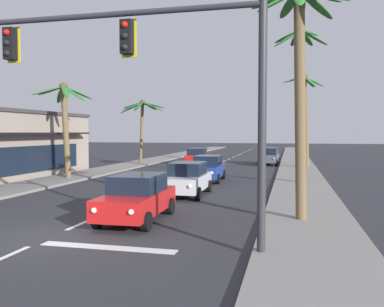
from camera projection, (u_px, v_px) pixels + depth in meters
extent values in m
plane|color=#2D2D33|center=(50.00, 237.00, 12.50)|extent=(220.00, 220.00, 0.00)
cube|color=gray|center=(299.00, 175.00, 30.10)|extent=(3.20, 110.00, 0.14)
cube|color=gray|center=(104.00, 170.00, 33.74)|extent=(3.20, 110.00, 0.14)
cube|color=silver|center=(4.00, 257.00, 10.52)|extent=(0.16, 2.00, 0.01)
cube|color=silver|center=(81.00, 224.00, 14.39)|extent=(0.16, 2.00, 0.01)
cube|color=silver|center=(126.00, 204.00, 18.26)|extent=(0.16, 2.00, 0.01)
cube|color=silver|center=(154.00, 192.00, 22.13)|extent=(0.16, 2.00, 0.01)
cube|color=silver|center=(175.00, 183.00, 26.01)|extent=(0.16, 2.00, 0.01)
cube|color=silver|center=(190.00, 176.00, 29.88)|extent=(0.16, 2.00, 0.01)
cube|color=silver|center=(201.00, 171.00, 33.75)|extent=(0.16, 2.00, 0.01)
cube|color=silver|center=(210.00, 167.00, 37.63)|extent=(0.16, 2.00, 0.01)
cube|color=silver|center=(218.00, 164.00, 41.50)|extent=(0.16, 2.00, 0.01)
cube|color=silver|center=(224.00, 161.00, 45.37)|extent=(0.16, 2.00, 0.01)
cube|color=silver|center=(229.00, 159.00, 49.25)|extent=(0.16, 2.00, 0.01)
cube|color=silver|center=(234.00, 157.00, 53.12)|extent=(0.16, 2.00, 0.01)
cube|color=silver|center=(237.00, 155.00, 56.99)|extent=(0.16, 2.00, 0.01)
cube|color=silver|center=(241.00, 154.00, 60.87)|extent=(0.16, 2.00, 0.01)
cube|color=silver|center=(244.00, 153.00, 64.74)|extent=(0.16, 2.00, 0.01)
cube|color=silver|center=(246.00, 151.00, 68.61)|extent=(0.16, 2.00, 0.01)
cube|color=silver|center=(249.00, 150.00, 72.49)|extent=(0.16, 2.00, 0.01)
cube|color=silver|center=(251.00, 149.00, 76.36)|extent=(0.16, 2.00, 0.01)
cube|color=silver|center=(253.00, 149.00, 80.23)|extent=(0.16, 2.00, 0.01)
cube|color=silver|center=(108.00, 247.00, 11.41)|extent=(4.00, 0.44, 0.01)
cylinder|color=#2D2D33|center=(262.00, 122.00, 10.40)|extent=(0.22, 0.22, 6.94)
cylinder|color=#2D2D33|center=(66.00, 18.00, 11.52)|extent=(10.98, 0.16, 0.16)
cube|color=black|center=(127.00, 37.00, 11.11)|extent=(0.32, 0.26, 0.92)
sphere|color=red|center=(125.00, 25.00, 10.96)|extent=(0.17, 0.17, 0.17)
sphere|color=black|center=(125.00, 36.00, 10.98)|extent=(0.17, 0.17, 0.17)
sphere|color=black|center=(125.00, 47.00, 10.99)|extent=(0.17, 0.17, 0.17)
cube|color=yellow|center=(129.00, 38.00, 11.27)|extent=(0.42, 0.03, 1.04)
cube|color=black|center=(10.00, 44.00, 11.96)|extent=(0.32, 0.26, 0.92)
sphere|color=red|center=(7.00, 32.00, 11.81)|extent=(0.17, 0.17, 0.17)
sphere|color=black|center=(7.00, 43.00, 11.83)|extent=(0.17, 0.17, 0.17)
sphere|color=black|center=(7.00, 53.00, 11.84)|extent=(0.17, 0.17, 0.17)
cube|color=yellow|center=(14.00, 45.00, 12.13)|extent=(0.42, 0.03, 1.04)
cube|color=red|center=(137.00, 202.00, 14.82)|extent=(1.82, 4.32, 0.72)
cube|color=black|center=(138.00, 183.00, 14.93)|extent=(1.63, 2.22, 0.64)
cylinder|color=black|center=(147.00, 221.00, 13.27)|extent=(0.23, 0.64, 0.64)
cylinder|color=black|center=(97.00, 219.00, 13.65)|extent=(0.23, 0.64, 0.64)
cylinder|color=black|center=(170.00, 206.00, 16.03)|extent=(0.23, 0.64, 0.64)
cylinder|color=black|center=(129.00, 204.00, 16.41)|extent=(0.23, 0.64, 0.64)
sphere|color=#F9EFC6|center=(131.00, 212.00, 12.57)|extent=(0.18, 0.18, 0.18)
sphere|color=#F9EFC6|center=(94.00, 210.00, 12.84)|extent=(0.18, 0.18, 0.18)
cube|color=red|center=(170.00, 192.00, 16.78)|extent=(0.24, 0.06, 0.20)
cube|color=red|center=(140.00, 191.00, 17.07)|extent=(0.24, 0.06, 0.20)
cube|color=silver|center=(187.00, 182.00, 20.83)|extent=(1.82, 4.33, 0.72)
cube|color=black|center=(188.00, 169.00, 20.94)|extent=(1.63, 2.22, 0.64)
cylinder|color=black|center=(198.00, 194.00, 19.27)|extent=(0.23, 0.64, 0.64)
cylinder|color=black|center=(163.00, 193.00, 19.65)|extent=(0.23, 0.64, 0.64)
cylinder|color=black|center=(209.00, 186.00, 22.04)|extent=(0.23, 0.64, 0.64)
cylinder|color=black|center=(178.00, 185.00, 22.42)|extent=(0.23, 0.64, 0.64)
sphere|color=#F9EFC6|center=(189.00, 186.00, 18.57)|extent=(0.18, 0.18, 0.18)
sphere|color=#F9EFC6|center=(163.00, 186.00, 18.84)|extent=(0.18, 0.18, 0.18)
cube|color=red|center=(208.00, 176.00, 22.78)|extent=(0.24, 0.06, 0.20)
cube|color=red|center=(185.00, 175.00, 23.07)|extent=(0.24, 0.06, 0.20)
cube|color=navy|center=(208.00, 171.00, 26.94)|extent=(1.88, 4.35, 0.72)
cube|color=black|center=(208.00, 160.00, 27.05)|extent=(1.66, 2.25, 0.64)
cylinder|color=black|center=(218.00, 179.00, 25.40)|extent=(0.24, 0.65, 0.64)
cylinder|color=black|center=(190.00, 178.00, 25.75)|extent=(0.24, 0.65, 0.64)
cylinder|color=black|center=(224.00, 174.00, 28.17)|extent=(0.24, 0.65, 0.64)
cylinder|color=black|center=(199.00, 174.00, 28.52)|extent=(0.24, 0.65, 0.64)
sphere|color=#F9EFC6|center=(212.00, 173.00, 24.69)|extent=(0.18, 0.18, 0.18)
sphere|color=#F9EFC6|center=(192.00, 173.00, 24.94)|extent=(0.18, 0.18, 0.18)
cube|color=red|center=(222.00, 167.00, 28.91)|extent=(0.24, 0.07, 0.20)
cube|color=red|center=(204.00, 166.00, 29.18)|extent=(0.24, 0.07, 0.20)
cube|color=red|center=(197.00, 158.00, 39.97)|extent=(1.97, 4.38, 0.72)
cube|color=black|center=(197.00, 151.00, 39.79)|extent=(1.71, 2.28, 0.64)
cylinder|color=black|center=(191.00, 161.00, 41.54)|extent=(0.25, 0.65, 0.64)
cylinder|color=black|center=(208.00, 161.00, 41.22)|extent=(0.25, 0.65, 0.64)
cylinder|color=black|center=(186.00, 163.00, 38.76)|extent=(0.25, 0.65, 0.64)
cylinder|color=black|center=(204.00, 163.00, 38.44)|extent=(0.25, 0.65, 0.64)
sphere|color=#B2B2AD|center=(195.00, 156.00, 42.21)|extent=(0.18, 0.18, 0.18)
sphere|color=#B2B2AD|center=(207.00, 156.00, 41.98)|extent=(0.18, 0.18, 0.18)
cube|color=red|center=(186.00, 158.00, 37.97)|extent=(0.24, 0.07, 0.20)
cube|color=red|center=(200.00, 159.00, 37.72)|extent=(0.24, 0.07, 0.20)
cube|color=#4C515B|center=(269.00, 158.00, 40.47)|extent=(1.93, 4.37, 0.72)
cube|color=black|center=(269.00, 151.00, 40.58)|extent=(1.68, 2.26, 0.64)
cylinder|color=black|center=(277.00, 163.00, 38.89)|extent=(0.24, 0.65, 0.64)
cylinder|color=black|center=(258.00, 162.00, 39.36)|extent=(0.24, 0.65, 0.64)
cylinder|color=black|center=(279.00, 161.00, 41.62)|extent=(0.24, 0.65, 0.64)
cylinder|color=black|center=(261.00, 160.00, 42.09)|extent=(0.24, 0.65, 0.64)
sphere|color=#B2B2AD|center=(273.00, 159.00, 38.21)|extent=(0.18, 0.18, 0.18)
sphere|color=#B2B2AD|center=(260.00, 158.00, 38.55)|extent=(0.18, 0.18, 0.18)
cube|color=red|center=(277.00, 156.00, 42.37)|extent=(0.24, 0.07, 0.20)
cube|color=red|center=(264.00, 156.00, 42.72)|extent=(0.24, 0.07, 0.20)
cylinder|color=brown|center=(66.00, 134.00, 27.85)|extent=(0.66, 0.39, 6.24)
ellipsoid|color=#2D702D|center=(74.00, 94.00, 27.29)|extent=(2.06, 0.89, 1.19)
ellipsoid|color=#2D702D|center=(78.00, 93.00, 28.36)|extent=(1.68, 1.90, 0.90)
ellipsoid|color=#2D702D|center=(61.00, 95.00, 28.62)|extent=(1.66, 1.80, 1.13)
ellipsoid|color=#2D702D|center=(50.00, 91.00, 28.11)|extent=(2.23, 0.67, 0.64)
ellipsoid|color=#2D702D|center=(48.00, 91.00, 27.11)|extent=(1.71, 1.90, 0.82)
ellipsoid|color=#2D702D|center=(66.00, 92.00, 26.84)|extent=(1.61, 1.86, 1.08)
sphere|color=#4C4223|center=(63.00, 87.00, 27.72)|extent=(0.60, 0.60, 0.60)
cylinder|color=brown|center=(141.00, 134.00, 40.93)|extent=(0.58, 0.29, 6.12)
ellipsoid|color=#236028|center=(153.00, 107.00, 40.30)|extent=(2.40, 0.81, 1.07)
ellipsoid|color=#236028|center=(154.00, 105.00, 41.37)|extent=(2.05, 2.01, 0.66)
ellipsoid|color=#236028|center=(150.00, 106.00, 41.80)|extent=(1.07, 2.46, 0.79)
ellipsoid|color=#236028|center=(138.00, 106.00, 41.80)|extent=(1.93, 2.07, 0.84)
ellipsoid|color=#236028|center=(133.00, 105.00, 41.36)|extent=(2.48, 1.09, 0.66)
ellipsoid|color=#236028|center=(131.00, 108.00, 40.65)|extent=(2.30, 1.14, 1.25)
ellipsoid|color=#236028|center=(133.00, 106.00, 40.01)|extent=(1.75, 2.15, 1.00)
ellipsoid|color=#236028|center=(139.00, 106.00, 39.62)|extent=(0.42, 2.39, 1.00)
ellipsoid|color=#236028|center=(149.00, 105.00, 39.78)|extent=(2.13, 1.88, 0.78)
sphere|color=#4C4223|center=(143.00, 103.00, 40.74)|extent=(0.60, 0.60, 0.60)
cylinder|color=brown|center=(300.00, 109.00, 14.34)|extent=(0.56, 0.38, 8.06)
ellipsoid|color=#2D702D|center=(316.00, 5.00, 14.53)|extent=(1.51, 1.37, 0.93)
ellipsoid|color=#2D702D|center=(300.00, 3.00, 14.99)|extent=(0.52, 1.79, 0.49)
ellipsoid|color=#2D702D|center=(290.00, 5.00, 15.00)|extent=(1.02, 1.76, 0.65)
ellipsoid|color=#2D702D|center=(275.00, 0.00, 14.55)|extent=(1.80, 0.79, 0.56)
ellipsoid|color=#2D702D|center=(278.00, 1.00, 14.00)|extent=(1.63, 1.08, 0.98)
cylinder|color=brown|center=(302.00, 109.00, 25.03)|extent=(0.62, 0.39, 9.32)
ellipsoid|color=#2D702D|center=(314.00, 38.00, 24.81)|extent=(1.77, 0.75, 1.04)
ellipsoid|color=#2D702D|center=(307.00, 38.00, 25.52)|extent=(1.15, 1.82, 0.79)
ellipsoid|color=#2D702D|center=(296.00, 39.00, 25.72)|extent=(0.93, 1.87, 0.73)
ellipsoid|color=#2D702D|center=(287.00, 37.00, 25.43)|extent=(1.82, 1.23, 0.66)
ellipsoid|color=#2D702D|center=(287.00, 38.00, 24.84)|extent=(1.73, 0.77, 1.12)
ellipsoid|color=#2D702D|center=(300.00, 36.00, 24.08)|extent=(0.52, 1.69, 1.15)
ellipsoid|color=#2D702D|center=(309.00, 33.00, 24.00)|extent=(1.31, 1.74, 0.84)
sphere|color=#4C4223|center=(301.00, 31.00, 24.81)|extent=(0.60, 0.60, 0.60)
cylinder|color=brown|center=(306.00, 124.00, 35.71)|extent=(0.70, 0.41, 7.94)
ellipsoid|color=#2D702D|center=(315.00, 82.00, 35.31)|extent=(1.74, 0.51, 1.04)
ellipsoid|color=#2D702D|center=(310.00, 82.00, 36.17)|extent=(1.25, 1.74, 0.89)
ellipsoid|color=#2D702D|center=(300.00, 84.00, 36.32)|extent=(1.12, 1.64, 1.16)
ellipsoid|color=#2D702D|center=(294.00, 80.00, 35.71)|extent=(1.88, 0.50, 0.60)
ellipsoid|color=#2D702D|center=(298.00, 78.00, 35.01)|extent=(1.54, 1.67, 0.51)
ellipsoid|color=#2D702D|center=(311.00, 82.00, 34.82)|extent=(1.32, 1.58, 1.12)
sphere|color=#4C4223|center=(305.00, 77.00, 35.53)|extent=(0.60, 0.60, 0.60)
cube|color=black|center=(9.00, 133.00, 24.54)|extent=(1.00, 18.39, 0.12)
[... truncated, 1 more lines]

